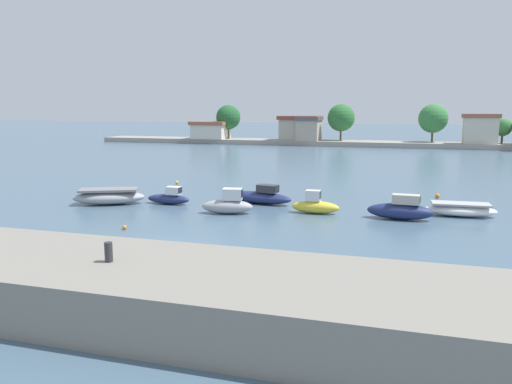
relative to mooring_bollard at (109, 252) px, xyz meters
name	(u,v)px	position (x,y,z in m)	size (l,w,h in m)	color
ground_plane	(170,248)	(-1.70, 8.06, -2.22)	(400.00, 400.00, 0.00)	#476075
seawall_embankment	(72,281)	(-1.70, 0.16, -1.29)	(60.75, 5.83, 1.88)	gray
mooring_bollard	(109,252)	(0.00, 0.00, 0.00)	(0.28, 0.28, 0.70)	#2D2D33
moored_boat_0	(109,197)	(-11.29, 17.50, -1.66)	(5.59, 3.91, 1.17)	#9E9EA3
moored_boat_1	(169,198)	(-7.01, 18.82, -1.76)	(3.39, 1.10, 1.33)	navy
moored_boat_2	(228,205)	(-1.62, 16.87, -1.60)	(3.66, 1.87, 1.74)	#9E9EA3
moored_boat_3	(260,197)	(-0.56, 20.99, -1.71)	(5.45, 2.45, 1.46)	navy
moored_boat_4	(315,206)	(4.04, 18.62, -1.69)	(3.27, 1.07, 1.59)	yellow
moored_boat_5	(401,210)	(9.66, 18.36, -1.60)	(4.25, 1.58, 1.64)	navy
moored_boat_6	(460,210)	(13.47, 20.51, -1.80)	(4.65, 1.86, 0.88)	white
mooring_buoy_0	(438,196)	(12.43, 27.11, -2.04)	(0.37, 0.37, 0.37)	orange
mooring_buoy_2	(177,182)	(-10.69, 27.94, -2.07)	(0.31, 0.31, 0.31)	yellow
mooring_buoy_3	(124,227)	(-6.05, 10.92, -2.09)	(0.26, 0.26, 0.26)	orange
distant_shoreline	(364,131)	(2.53, 79.92, 0.64)	(97.27, 8.02, 7.72)	gray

